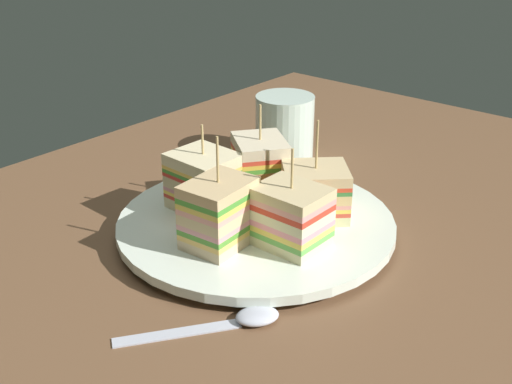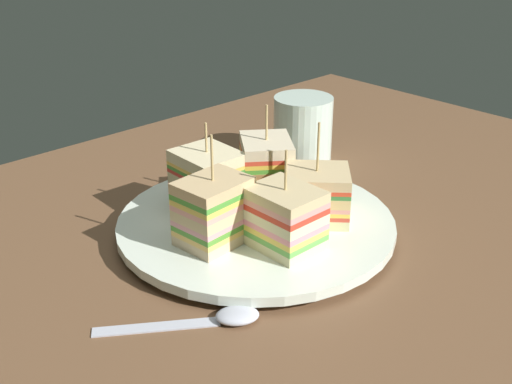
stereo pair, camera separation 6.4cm
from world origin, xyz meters
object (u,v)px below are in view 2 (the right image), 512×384
sandwich_wedge_0 (284,218)px  sandwich_wedge_1 (316,195)px  chip_pile (269,211)px  plate (256,225)px  sandwich_wedge_3 (208,179)px  sandwich_wedge_2 (266,168)px  spoon (218,318)px  sandwich_wedge_4 (214,211)px  drinking_glass (303,132)px

sandwich_wedge_0 → sandwich_wedge_1: 6.50cm
chip_pile → sandwich_wedge_0: bearing=63.4°
plate → sandwich_wedge_1: (-4.47, 3.92, 3.27)cm
plate → sandwich_wedge_3: sandwich_wedge_3 is taller
sandwich_wedge_1 → sandwich_wedge_3: (5.87, -9.70, 0.38)cm
sandwich_wedge_2 → spoon: size_ratio=0.83×
chip_pile → plate: bearing=-79.1°
plate → sandwich_wedge_3: bearing=-76.5°
sandwich_wedge_0 → sandwich_wedge_4: bearing=39.5°
plate → sandwich_wedge_1: bearing=138.8°
drinking_glass → sandwich_wedge_1: bearing=46.5°
spoon → plate: bearing=69.7°
sandwich_wedge_4 → chip_pile: (-6.22, 0.95, -1.78)cm
plate → sandwich_wedge_0: size_ratio=2.92×
sandwich_wedge_0 → sandwich_wedge_1: bearing=-73.9°
sandwich_wedge_0 → spoon: 11.87cm
plate → sandwich_wedge_1: sandwich_wedge_1 is taller
sandwich_wedge_3 → spoon: (11.09, 14.44, -4.28)cm
sandwich_wedge_2 → sandwich_wedge_4: (10.75, 4.08, 0.01)cm
spoon → sandwich_wedge_3: bearing=87.4°
sandwich_wedge_3 → spoon: sandwich_wedge_3 is taller
drinking_glass → spoon: bearing=32.2°
plate → sandwich_wedge_1: size_ratio=2.75×
spoon → chip_pile: bearing=64.0°
sandwich_wedge_1 → chip_pile: size_ratio=1.31×
sandwich_wedge_2 → drinking_glass: bearing=155.2°
sandwich_wedge_4 → chip_pile: sandwich_wedge_4 is taller
sandwich_wedge_1 → sandwich_wedge_4: sandwich_wedge_4 is taller
chip_pile → sandwich_wedge_3: bearing=-77.0°
plate → sandwich_wedge_4: (5.93, 0.59, 3.83)cm
sandwich_wedge_2 → drinking_glass: sandwich_wedge_2 is taller
sandwich_wedge_2 → plate: bearing=-17.1°
sandwich_wedge_4 → spoon: sandwich_wedge_4 is taller
sandwich_wedge_3 → drinking_glass: size_ratio=1.12×
sandwich_wedge_1 → sandwich_wedge_2: (-0.35, -7.41, 0.55)cm
sandwich_wedge_4 → sandwich_wedge_1: bearing=-22.4°
sandwich_wedge_4 → plate: bearing=1.0°
plate → sandwich_wedge_2: size_ratio=2.77×
sandwich_wedge_1 → chip_pile: (4.18, -2.38, -1.22)cm
sandwich_wedge_1 → chip_pile: bearing=16.5°
sandwich_wedge_1 → sandwich_wedge_2: bearing=-46.5°
plate → spoon: plate is taller
plate → spoon: 15.20cm
spoon → drinking_glass: bearing=67.1°
sandwich_wedge_0 → sandwich_wedge_3: size_ratio=1.06×
sandwich_wedge_3 → chip_pile: size_ratio=1.17×
sandwich_wedge_0 → sandwich_wedge_2: sandwich_wedge_2 is taller
sandwich_wedge_2 → sandwich_wedge_3: bearing=-73.3°
spoon → sandwich_wedge_2: bearing=70.0°
sandwich_wedge_0 → chip_pile: (-2.08, -4.14, -1.50)cm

